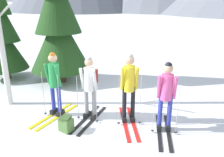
{
  "coord_description": "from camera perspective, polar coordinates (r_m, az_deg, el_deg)",
  "views": [
    {
      "loc": [
        1.53,
        -5.32,
        3.07
      ],
      "look_at": [
        0.04,
        0.38,
        1.05
      ],
      "focal_mm": 37.48,
      "sensor_mm": 36.0,
      "label": 1
    }
  ],
  "objects": [
    {
      "name": "pine_tree_near",
      "position": [
        10.01,
        -25.48,
        10.61
      ],
      "size": [
        1.75,
        1.75,
        4.22
      ],
      "color": "#51381E",
      "rests_on": "ground"
    },
    {
      "name": "skier_in_yellow",
      "position": [
        5.85,
        4.19,
        -1.69
      ],
      "size": [
        0.87,
        1.78,
        1.83
      ],
      "color": "red",
      "rests_on": "ground"
    },
    {
      "name": "backpack_on_snow_front",
      "position": [
        5.88,
        -11.13,
        -10.85
      ],
      "size": [
        0.39,
        0.34,
        0.38
      ],
      "color": "#4C7238",
      "rests_on": "ground"
    },
    {
      "name": "skier_in_pink",
      "position": [
        5.63,
        13.08,
        -3.47
      ],
      "size": [
        0.61,
        1.68,
        1.73
      ],
      "color": "black",
      "rests_on": "ground"
    },
    {
      "name": "skier_in_green",
      "position": [
        6.38,
        -13.87,
        -0.76
      ],
      "size": [
        0.7,
        1.7,
        1.78
      ],
      "color": "yellow",
      "rests_on": "ground"
    },
    {
      "name": "ground_plane",
      "position": [
        6.33,
        -1.23,
        -10.1
      ],
      "size": [
        400.0,
        400.0,
        0.0
      ],
      "primitive_type": "plane",
      "color": "white"
    },
    {
      "name": "skier_in_white",
      "position": [
        6.06,
        -5.44,
        -1.51
      ],
      "size": [
        0.61,
        1.68,
        1.71
      ],
      "color": "black",
      "rests_on": "ground"
    },
    {
      "name": "pine_tree_mid",
      "position": [
        8.84,
        -13.12,
        14.37
      ],
      "size": [
        2.21,
        2.21,
        5.33
      ],
      "color": "#51381E",
      "rests_on": "ground"
    }
  ]
}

